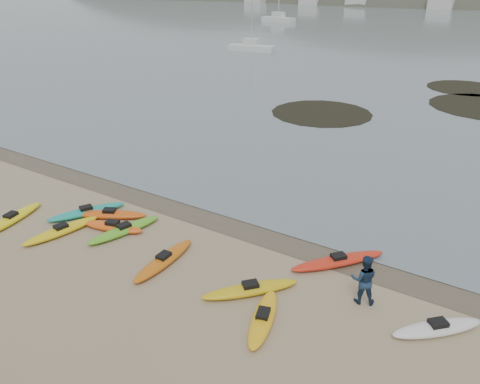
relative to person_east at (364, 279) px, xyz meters
The scene contains 6 objects.
ground 7.24m from the person_east, 158.62° to the left, with size 600.00×600.00×0.00m, color tan.
wet_sand 7.14m from the person_east, 160.89° to the left, with size 60.00×60.00×0.00m, color brown.
kayaks 8.11m from the person_east, behind, with size 20.15×8.44×0.34m.
person_east is the anchor object (origin of this frame).
kelp_mats 29.88m from the person_east, 97.77° to the left, with size 19.72×23.72×0.04m.
moored_boats 76.58m from the person_east, 94.76° to the left, with size 103.70×82.63×1.14m.
Camera 1 is at (10.18, -16.01, 10.46)m, focal length 35.00 mm.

